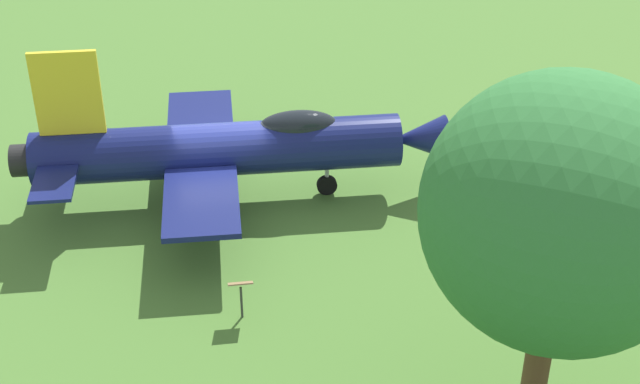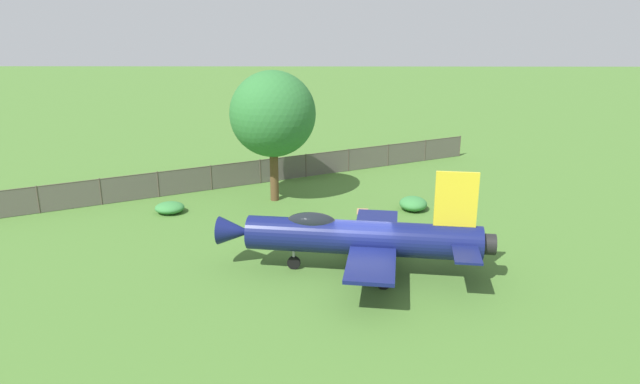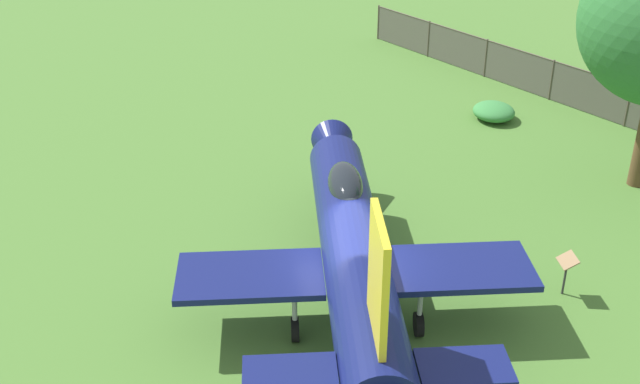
# 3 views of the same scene
# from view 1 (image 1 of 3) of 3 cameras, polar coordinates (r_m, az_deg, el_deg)

# --- Properties ---
(ground_plane) EXTENTS (200.00, 200.00, 0.00)m
(ground_plane) POSITION_cam_1_polar(r_m,az_deg,el_deg) (27.01, -6.13, -0.50)
(ground_plane) COLOR #47722D
(display_jet) EXTENTS (8.54, 12.34, 4.87)m
(display_jet) POSITION_cam_1_polar(r_m,az_deg,el_deg) (26.13, -5.56, 2.79)
(display_jet) COLOR #111951
(display_jet) RESTS_ON ground_plane
(shade_tree) EXTENTS (5.26, 5.15, 7.98)m
(shade_tree) POSITION_cam_1_polar(r_m,az_deg,el_deg) (16.89, 14.83, -1.31)
(shade_tree) COLOR brown
(shade_tree) RESTS_ON ground_plane
(info_plaque) EXTENTS (0.46, 0.64, 1.14)m
(info_plaque) POSITION_cam_1_polar(r_m,az_deg,el_deg) (22.03, -4.96, -6.04)
(info_plaque) COLOR #333333
(info_plaque) RESTS_ON ground_plane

